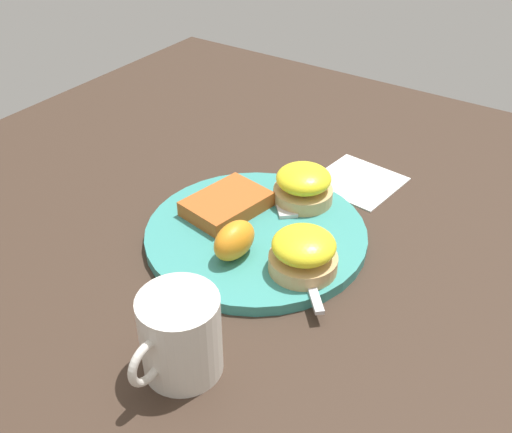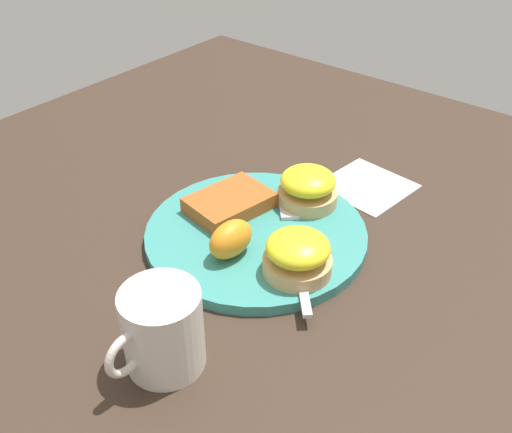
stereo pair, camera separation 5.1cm
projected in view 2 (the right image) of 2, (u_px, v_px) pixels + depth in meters
ground_plane at (256, 239)px, 0.75m from camera, size 1.10×1.10×0.00m
plate at (256, 234)px, 0.74m from camera, size 0.27×0.27×0.01m
sandwich_benedict_left at (298, 255)px, 0.66m from camera, size 0.08×0.08×0.05m
sandwich_benedict_right at (308, 187)px, 0.77m from camera, size 0.08×0.08×0.05m
hashbrown_patty at (230, 203)px, 0.77m from camera, size 0.11×0.09×0.02m
orange_wedge at (231, 239)px, 0.69m from camera, size 0.06×0.04×0.04m
fork at (295, 242)px, 0.71m from camera, size 0.17×0.16×0.00m
cup at (162, 330)px, 0.56m from camera, size 0.11×0.08×0.09m
napkin at (367, 186)px, 0.84m from camera, size 0.12×0.12×0.00m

